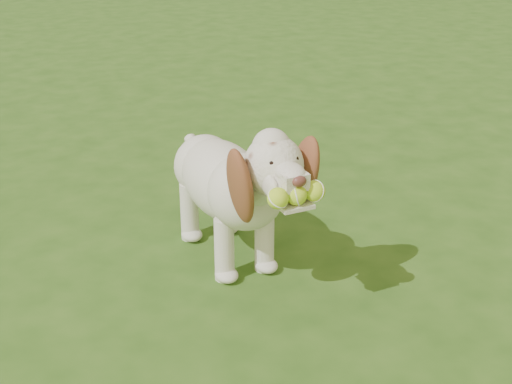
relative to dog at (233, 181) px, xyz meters
name	(u,v)px	position (x,y,z in m)	size (l,w,h in m)	color
ground	(152,244)	(-0.28, 0.27, -0.36)	(80.00, 80.00, 0.00)	#284E16
dog	(233,181)	(0.00, 0.00, 0.00)	(0.39, 1.05, 0.68)	silver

